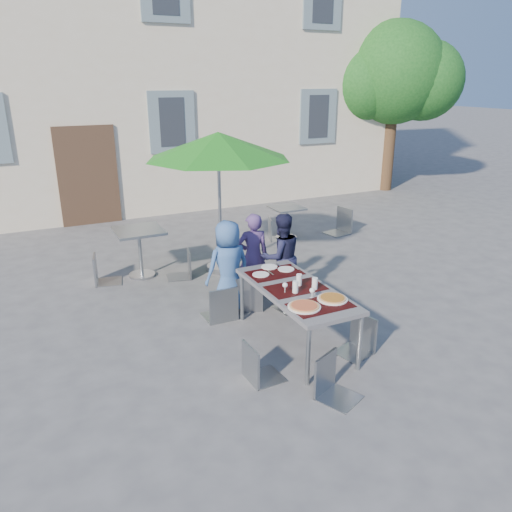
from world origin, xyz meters
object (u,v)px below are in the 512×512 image
patio_umbrella (218,147)px  bg_chair_r_0 (183,248)px  chair_5 (334,354)px  bg_chair_l_1 (275,216)px  pizza_near_right (332,298)px  chair_1 (247,272)px  bg_chair_r_1 (342,205)px  pizza_near_left (304,306)px  cafe_table_1 (287,218)px  chair_0 (221,283)px  dining_table (296,292)px  child_2 (281,257)px  chair_3 (258,341)px  cafe_table_0 (139,243)px  child_0 (228,267)px  bg_chair_l_0 (100,252)px  chair_4 (360,314)px  chair_2 (293,279)px  child_1 (253,256)px

patio_umbrella → bg_chair_r_0: bearing=-179.3°
chair_5 → bg_chair_l_1: bearing=68.6°
pizza_near_right → chair_1: bearing=101.6°
chair_5 → bg_chair_r_1: 5.98m
pizza_near_right → bg_chair_l_1: 4.66m
pizza_near_left → cafe_table_1: pizza_near_left is taller
chair_0 → dining_table: bearing=-59.1°
child_2 → pizza_near_right: bearing=82.6°
cafe_table_1 → chair_3: bearing=-122.6°
cafe_table_0 → bg_chair_l_1: bearing=15.4°
pizza_near_left → child_0: (-0.19, 1.74, -0.10)m
child_0 → bg_chair_l_1: (2.15, 2.68, -0.17)m
pizza_near_left → bg_chair_l_0: (-1.65, 3.59, -0.24)m
dining_table → pizza_near_right: bearing=-66.8°
chair_1 → pizza_near_left: bearing=-92.4°
child_2 → chair_4: 1.82m
chair_2 → patio_umbrella: size_ratio=0.35×
chair_5 → chair_1: bearing=87.9°
chair_3 → cafe_table_1: chair_3 is taller
dining_table → chair_2: (0.44, 0.82, -0.21)m
dining_table → child_2: (0.50, 1.29, -0.04)m
child_1 → chair_0: size_ratio=1.40×
chair_0 → chair_4: chair_0 is taller
pizza_near_right → bg_chair_l_1: bg_chair_l_1 is taller
dining_table → chair_5: chair_5 is taller
pizza_near_left → chair_5: (-0.01, -0.63, -0.26)m
cafe_table_1 → chair_5: bearing=-114.1°
chair_2 → bg_chair_r_0: bearing=117.5°
chair_1 → bg_chair_r_1: bearing=36.9°
chair_4 → chair_5: (-0.81, -0.63, 0.00)m
chair_3 → cafe_table_1: (2.83, 4.43, -0.06)m
child_0 → child_2: bearing=-179.5°
pizza_near_right → bg_chair_l_0: bearing=120.1°
chair_1 → chair_5: (-0.08, -2.29, -0.07)m
child_0 → bg_chair_l_1: child_0 is taller
chair_4 → bg_chair_r_0: 3.46m
dining_table → bg_chair_l_1: 4.29m
child_0 → cafe_table_0: child_0 is taller
chair_0 → chair_2: size_ratio=1.11×
dining_table → bg_chair_l_1: bearing=65.6°
dining_table → bg_chair_r_1: bearing=48.4°
child_2 → cafe_table_0: size_ratio=1.60×
chair_0 → child_2: bearing=15.3°
pizza_near_right → child_2: bearing=80.7°
chair_3 → bg_chair_l_1: bearing=60.1°
dining_table → child_0: child_0 is taller
dining_table → bg_chair_l_1: bg_chair_l_1 is taller
cafe_table_0 → bg_chair_l_1: (2.97, 0.82, -0.10)m
bg_chair_l_1 → chair_5: bearing=-111.4°
pizza_near_right → chair_4: 0.47m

